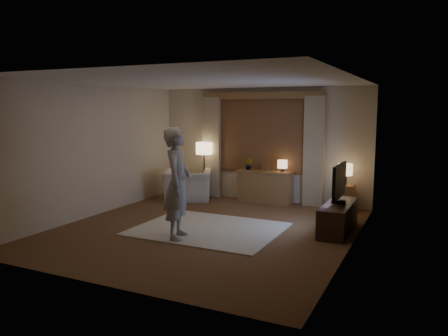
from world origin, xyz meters
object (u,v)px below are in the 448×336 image
Objects in this scene: tv_stand at (338,218)px; person at (178,183)px; armchair at (188,185)px; sideboard at (265,188)px; side_table at (344,198)px.

person reaches higher than tv_stand.
sideboard is at bearing 170.11° from armchair.
person is at bearing -95.97° from sideboard.
person is at bearing 91.73° from armchair.
person reaches higher than sideboard.
side_table is 3.85m from person.
person reaches higher than armchair.
armchair is 3.54m from side_table.
tv_stand is (1.96, -1.66, -0.10)m from sideboard.
armchair is 0.59× the size of person.
sideboard is 3.28m from person.
armchair is at bearing 10.23° from person.
tv_stand is at bearing -83.31° from side_table.
person is at bearing -146.06° from tv_stand.
armchair is at bearing -172.83° from side_table.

